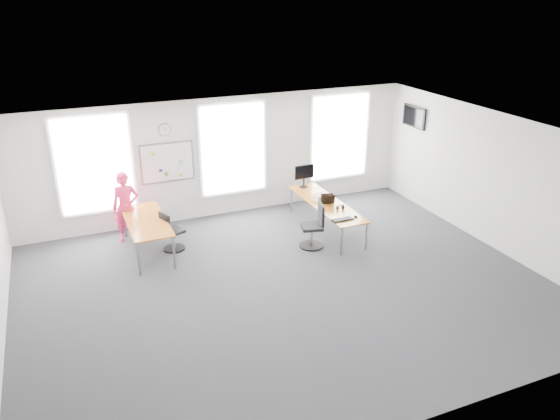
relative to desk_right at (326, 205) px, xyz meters
name	(u,v)px	position (x,y,z in m)	size (l,w,h in m)	color
floor	(285,286)	(-1.98, -2.11, -0.63)	(10.00, 10.00, 0.00)	#27272C
ceiling	(286,138)	(-1.98, -2.11, 2.37)	(10.00, 10.00, 0.00)	silver
wall_back	(221,158)	(-1.98, 1.89, 0.87)	(10.00, 10.00, 0.00)	white
wall_front	(414,334)	(-1.98, -6.11, 0.87)	(10.00, 10.00, 0.00)	white
wall_right	(495,181)	(3.02, -2.11, 0.87)	(10.00, 10.00, 0.00)	white
window_left	(94,165)	(-4.98, 1.86, 1.07)	(1.60, 0.06, 2.20)	white
window_mid	(233,149)	(-1.68, 1.86, 1.07)	(1.60, 0.06, 2.20)	white
window_right	(339,137)	(1.32, 1.86, 1.07)	(1.60, 0.06, 2.20)	white
desk_right	(326,205)	(0.00, 0.00, 0.00)	(0.74, 2.78, 0.68)	#BF632A
desk_left	(146,223)	(-4.17, 0.44, 0.07)	(0.84, 2.10, 0.76)	#BF632A
chair_right	(314,228)	(-0.68, -0.73, -0.19)	(0.55, 0.55, 1.01)	black
chair_left	(171,233)	(-3.67, 0.34, -0.23)	(0.53, 0.53, 0.91)	black
person	(126,207)	(-4.47, 1.21, 0.19)	(0.60, 0.39, 1.65)	#EF285D
whiteboard	(167,162)	(-3.33, 1.86, 0.92)	(1.20, 0.03, 0.90)	white
wall_clock	(165,130)	(-3.33, 1.86, 1.72)	(0.30, 0.30, 0.04)	gray
tv	(414,117)	(2.97, 0.89, 1.67)	(0.06, 0.90, 0.55)	black
keyboard	(343,220)	(-0.14, -1.05, 0.06)	(0.50, 0.18, 0.02)	black
mouse	(356,217)	(0.20, -1.03, 0.07)	(0.07, 0.12, 0.04)	black
lens_cap	(344,214)	(0.05, -0.75, 0.05)	(0.06, 0.06, 0.01)	black
headphones	(340,207)	(0.10, -0.47, 0.09)	(0.18, 0.10, 0.11)	black
laptop_sleeve	(328,199)	(0.00, -0.07, 0.17)	(0.31, 0.22, 0.25)	black
paper_stack	(320,197)	(-0.04, 0.27, 0.10)	(0.34, 0.26, 0.12)	beige
monitor	(304,174)	(-0.04, 1.18, 0.40)	(0.54, 0.22, 0.60)	black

